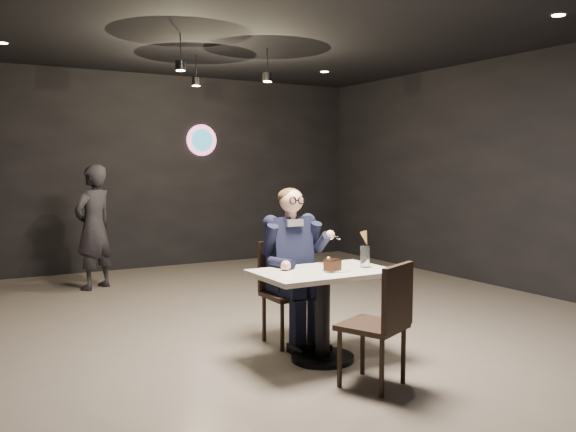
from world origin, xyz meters
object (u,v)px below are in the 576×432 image
chair_far (290,293)px  main_table (323,315)px  passerby (94,227)px  sundae_glass (365,257)px  chair_near (372,323)px  seated_man (290,264)px

chair_far → main_table: bearing=-90.0°
main_table → passerby: passerby is taller
sundae_glass → chair_far: bearing=122.3°
main_table → sundae_glass: sundae_glass is taller
chair_near → sundae_glass: (0.38, 0.60, 0.38)m
chair_far → sundae_glass: size_ratio=5.16×
chair_near → sundae_glass: bearing=33.4°
main_table → chair_far: 0.56m
chair_near → passerby: bearing=78.0°
sundae_glass → passerby: size_ratio=0.11×
main_table → passerby: size_ratio=0.68×
main_table → sundae_glass: bearing=-8.2°
seated_man → main_table: bearing=-90.0°
main_table → chair_far: (-0.00, 0.55, 0.09)m
chair_far → passerby: (-1.00, 3.35, 0.34)m
main_table → chair_near: size_ratio=1.20×
chair_near → seated_man: bearing=65.7°
main_table → chair_near: (-0.00, -0.66, 0.09)m
main_table → sundae_glass: 0.60m
passerby → chair_near: bearing=69.3°
sundae_glass → passerby: 4.19m
main_table → chair_near: chair_near is taller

